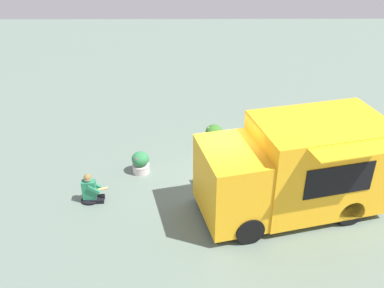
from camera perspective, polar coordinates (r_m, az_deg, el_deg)
The scene contains 5 objects.
ground_plane at distance 12.52m, azimuth 6.33°, elevation -6.17°, with size 40.00×40.00×0.00m, color slate.
food_truck at distance 11.42m, azimuth 13.44°, elevation -3.37°, with size 3.29×5.03×2.56m.
person_customer at distance 12.18m, azimuth -13.28°, elevation -6.05°, with size 0.47×0.78×0.89m.
planter_flowering_near at distance 14.56m, azimuth 2.91°, elevation 1.22°, with size 0.58×0.58×0.71m.
planter_flowering_far at distance 13.14m, azimuth -6.82°, elevation -2.45°, with size 0.53×0.53×0.69m.
Camera 1 is at (-10.04, 1.44, 7.34)m, focal length 40.32 mm.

